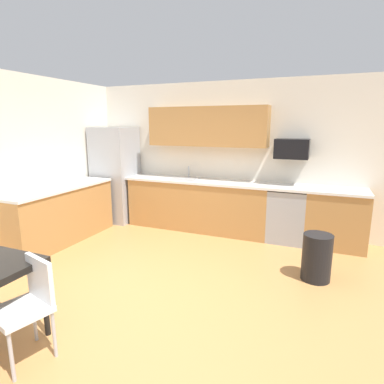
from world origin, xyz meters
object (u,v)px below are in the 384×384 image
Objects in this scene: refrigerator at (116,175)px; trash_bin at (317,257)px; oven_range at (287,214)px; microwave at (292,149)px; chair_near_table at (29,301)px.

refrigerator is 4.13m from trash_bin.
oven_range is at bearing 111.33° from trash_bin.
chair_near_table is (-1.68, -3.77, -1.04)m from microwave.
refrigerator is 4.00m from chair_near_table.
trash_bin is (0.51, -1.41, -1.25)m from microwave.
chair_near_table is 1.42× the size of trash_bin.
oven_range is 1.07× the size of chair_near_table.
trash_bin is at bearing -68.67° from oven_range.
microwave is 4.26m from chair_near_table.
refrigerator is at bearing -176.95° from microwave.
microwave is at bearing 66.04° from chair_near_table.
trash_bin is at bearing -17.55° from refrigerator.
oven_range is 1.52× the size of trash_bin.
microwave is at bearing 3.05° from refrigerator.
chair_near_table is at bearing -114.54° from oven_range.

